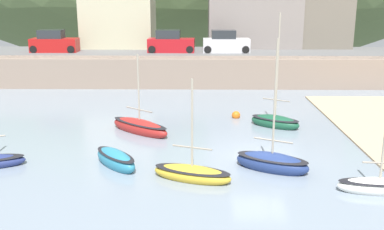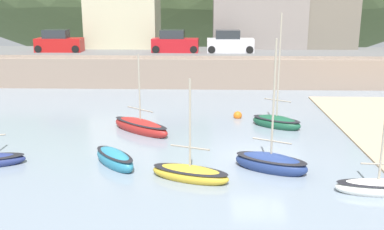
% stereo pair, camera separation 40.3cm
% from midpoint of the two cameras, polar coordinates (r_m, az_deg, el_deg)
% --- Properties ---
extents(quay_seawall, '(48.00, 9.40, 2.40)m').
position_cam_midpoint_polar(quay_seawall, '(37.56, 5.98, 5.73)').
color(quay_seawall, gray).
rests_on(quay_seawall, ground).
extents(fishing_boat_green, '(3.47, 2.14, 4.30)m').
position_cam_midpoint_polar(fishing_boat_green, '(18.38, 0.39, -7.39)').
color(fishing_boat_green, gold).
rests_on(fishing_boat_green, ground).
extents(rowboat_small_beached, '(3.40, 2.54, 5.79)m').
position_cam_midpoint_polar(rowboat_small_beached, '(19.64, 10.51, -5.97)').
color(rowboat_small_beached, navy).
rests_on(rowboat_small_beached, ground).
extents(sailboat_tall_mast, '(2.53, 2.78, 0.95)m').
position_cam_midpoint_polar(sailboat_tall_mast, '(20.08, -9.18, -5.52)').
color(sailboat_tall_mast, teal).
rests_on(sailboat_tall_mast, ground).
extents(sailboat_nearest_shore, '(3.18, 1.13, 4.19)m').
position_cam_midpoint_polar(sailboat_nearest_shore, '(18.57, 23.02, -8.39)').
color(sailboat_nearest_shore, white).
rests_on(sailboat_nearest_shore, ground).
extents(sailboat_blue_trim, '(3.06, 2.55, 6.54)m').
position_cam_midpoint_polar(sailboat_blue_trim, '(26.07, 11.05, -0.82)').
color(sailboat_blue_trim, '#1A5036').
rests_on(sailboat_blue_trim, ground).
extents(motorboat_with_cabin, '(3.76, 3.31, 4.48)m').
position_cam_midpoint_polar(motorboat_with_cabin, '(24.73, -6.06, -1.48)').
color(motorboat_with_cabin, '#A62421').
rests_on(motorboat_with_cabin, ground).
extents(parked_car_near_slipway, '(4.13, 1.82, 1.95)m').
position_cam_midpoint_polar(parked_car_near_slipway, '(42.47, -16.23, 8.78)').
color(parked_car_near_slipway, red).
rests_on(parked_car_near_slipway, ground).
extents(parked_car_by_wall, '(4.15, 1.82, 1.95)m').
position_cam_midpoint_polar(parked_car_by_wall, '(40.50, -1.92, 9.09)').
color(parked_car_by_wall, red).
rests_on(parked_car_by_wall, ground).
extents(parked_car_end_of_row, '(4.11, 1.82, 1.95)m').
position_cam_midpoint_polar(parked_car_end_of_row, '(40.47, 5.07, 9.03)').
color(parked_car_end_of_row, silver).
rests_on(parked_car_end_of_row, ground).
extents(mooring_buoy, '(0.52, 0.52, 0.52)m').
position_cam_midpoint_polar(mooring_buoy, '(27.65, 6.21, -0.07)').
color(mooring_buoy, orange).
rests_on(mooring_buoy, ground).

